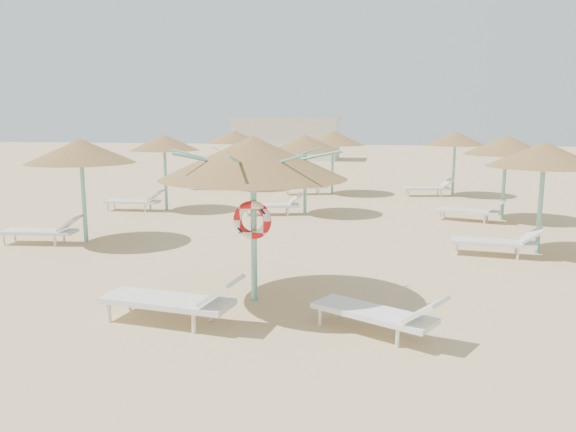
# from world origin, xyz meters

# --- Properties ---
(ground) EXTENTS (120.00, 120.00, 0.00)m
(ground) POSITION_xyz_m (0.00, 0.00, 0.00)
(ground) COLOR tan
(ground) RESTS_ON ground
(main_palapa) EXTENTS (3.26, 3.26, 2.92)m
(main_palapa) POSITION_xyz_m (-0.30, 0.36, 2.54)
(main_palapa) COLOR #6CBBA8
(main_palapa) RESTS_ON ground
(lounger_main_a) EXTENTS (2.36, 1.01, 0.83)m
(lounger_main_a) POSITION_xyz_m (-1.25, -1.00, 0.40)
(lounger_main_a) COLOR silver
(lounger_main_a) RESTS_ON ground
(lounger_main_b) EXTENTS (2.09, 1.50, 0.74)m
(lounger_main_b) POSITION_xyz_m (1.96, -0.92, 0.35)
(lounger_main_b) COLOR silver
(lounger_main_b) RESTS_ON ground
(palapa_field) EXTENTS (18.68, 14.27, 2.73)m
(palapa_field) POSITION_xyz_m (1.18, 9.65, 2.33)
(palapa_field) COLOR #6CBBA8
(palapa_field) RESTS_ON ground
(service_hut) EXTENTS (8.40, 4.40, 3.25)m
(service_hut) POSITION_xyz_m (-6.00, 35.00, 1.64)
(service_hut) COLOR silver
(service_hut) RESTS_ON ground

